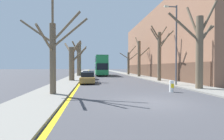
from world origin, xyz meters
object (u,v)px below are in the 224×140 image
at_px(street_tree_left_2, 79,58).
at_px(parked_car_0, 88,78).
at_px(parked_car_1, 89,75).
at_px(street_tree_right_2, 139,57).
at_px(street_tree_right_1, 160,53).
at_px(street_tree_right_0, 199,47).
at_px(lamp_post, 175,41).
at_px(street_tree_right_3, 129,62).
at_px(traffic_bollard, 171,86).
at_px(street_tree_left_1, 72,61).
at_px(street_tree_left_0, 53,52).
at_px(double_decker_bus, 101,65).

xyz_separation_m(street_tree_left_2, parked_car_0, (2.10, -15.68, -3.16)).
relative_size(street_tree_left_2, parked_car_1, 1.57).
xyz_separation_m(street_tree_left_2, street_tree_right_2, (11.89, -3.73, 0.04)).
xyz_separation_m(street_tree_right_1, parked_car_0, (-9.65, -1.35, -3.19)).
height_order(street_tree_left_2, street_tree_right_0, street_tree_right_0).
height_order(parked_car_1, lamp_post, lamp_post).
relative_size(street_tree_right_0, street_tree_right_2, 0.95).
distance_m(street_tree_right_0, lamp_post, 3.19).
relative_size(street_tree_right_0, street_tree_right_3, 1.08).
height_order(street_tree_right_0, traffic_bollard, street_tree_right_0).
bearing_deg(parked_car_0, street_tree_right_1, 7.96).
xyz_separation_m(street_tree_right_3, parked_car_0, (-9.69, -21.25, -2.51)).
distance_m(parked_car_1, lamp_post, 14.67).
bearing_deg(parked_car_1, street_tree_left_2, 102.92).
distance_m(street_tree_left_1, street_tree_right_3, 21.59).
height_order(street_tree_left_2, parked_car_0, street_tree_left_2).
bearing_deg(street_tree_right_1, street_tree_left_1, 171.00).
xyz_separation_m(street_tree_left_1, lamp_post, (11.25, -7.52, 1.84)).
bearing_deg(street_tree_right_2, street_tree_right_1, -90.81).
relative_size(street_tree_left_0, street_tree_right_0, 0.83).
relative_size(street_tree_left_2, lamp_post, 0.87).
distance_m(street_tree_left_1, street_tree_left_2, 12.50).
relative_size(street_tree_left_2, traffic_bollard, 7.90).
xyz_separation_m(street_tree_left_0, lamp_post, (11.20, 4.80, 1.62)).
relative_size(parked_car_1, lamp_post, 0.55).
bearing_deg(street_tree_right_0, traffic_bollard, -160.10).
distance_m(street_tree_right_0, parked_car_1, 17.17).
relative_size(street_tree_right_2, double_decker_bus, 0.75).
height_order(double_decker_bus, traffic_bollard, double_decker_bus).
height_order(street_tree_left_0, double_decker_bus, street_tree_left_0).
distance_m(street_tree_left_2, parked_car_0, 16.13).
relative_size(street_tree_left_0, street_tree_right_2, 0.79).
bearing_deg(lamp_post, street_tree_left_0, -156.79).
bearing_deg(street_tree_right_2, parked_car_0, -129.35).
bearing_deg(street_tree_left_2, street_tree_right_3, 25.31).
distance_m(street_tree_right_0, double_decker_bus, 26.77).
height_order(street_tree_right_2, double_decker_bus, street_tree_right_2).
bearing_deg(street_tree_right_1, street_tree_left_0, -138.46).
bearing_deg(street_tree_right_3, street_tree_right_1, -90.10).
height_order(street_tree_right_1, street_tree_right_2, street_tree_right_2).
bearing_deg(street_tree_left_1, street_tree_left_0, -89.78).
relative_size(street_tree_left_0, parked_car_1, 1.39).
xyz_separation_m(street_tree_left_2, street_tree_right_3, (11.78, 5.57, -0.65)).
bearing_deg(parked_car_0, street_tree_right_2, 50.65).
height_order(street_tree_right_1, traffic_bollard, street_tree_right_1).
relative_size(street_tree_left_0, lamp_post, 0.77).
bearing_deg(street_tree_right_2, double_decker_bus, 137.58).
distance_m(street_tree_right_3, double_decker_bus, 7.60).
relative_size(street_tree_left_1, street_tree_right_0, 0.72).
bearing_deg(street_tree_right_3, street_tree_left_1, -123.38).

